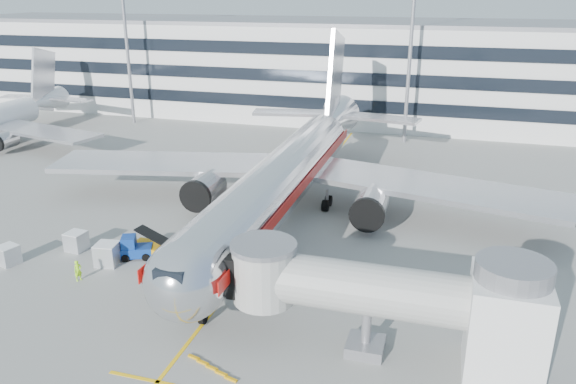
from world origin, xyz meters
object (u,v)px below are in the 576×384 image
(belt_loader, at_px, (157,249))
(cargo_container_front, at_px, (107,254))
(main_jet, at_px, (289,171))
(baggage_tug, at_px, (134,248))
(cargo_container_left, at_px, (8,255))
(ramp_worker, at_px, (78,271))
(cargo_container_right, at_px, (76,241))

(belt_loader, height_order, cargo_container_front, belt_loader)
(main_jet, distance_m, cargo_container_front, 18.06)
(cargo_container_front, bearing_deg, baggage_tug, 49.31)
(cargo_container_left, xyz_separation_m, ramp_worker, (6.92, -0.74, 0.04))
(main_jet, distance_m, cargo_container_right, 19.64)
(main_jet, bearing_deg, baggage_tug, -126.25)
(main_jet, xyz_separation_m, belt_loader, (-7.61, -11.86, -3.59))
(belt_loader, distance_m, cargo_container_right, 7.02)
(baggage_tug, height_order, ramp_worker, baggage_tug)
(cargo_container_left, distance_m, cargo_container_right, 5.10)
(main_jet, xyz_separation_m, cargo_container_front, (-10.63, -14.21, -3.35))
(belt_loader, relative_size, baggage_tug, 1.71)
(cargo_container_left, bearing_deg, main_jet, 42.05)
(baggage_tug, relative_size, cargo_container_front, 1.51)
(baggage_tug, xyz_separation_m, cargo_container_left, (-8.89, -3.75, -0.04))
(cargo_container_left, xyz_separation_m, cargo_container_front, (7.51, 2.15, 0.12))
(baggage_tug, height_order, cargo_container_left, baggage_tug)
(main_jet, distance_m, belt_loader, 14.54)
(cargo_container_front, height_order, ramp_worker, cargo_container_front)
(belt_loader, height_order, ramp_worker, belt_loader)
(baggage_tug, distance_m, ramp_worker, 4.91)
(belt_loader, relative_size, cargo_container_right, 3.03)
(cargo_container_left, relative_size, cargo_container_right, 1.10)
(cargo_container_left, bearing_deg, ramp_worker, -6.14)
(baggage_tug, bearing_deg, cargo_container_front, -130.69)
(ramp_worker, bearing_deg, cargo_container_front, 16.17)
(cargo_container_front, xyz_separation_m, ramp_worker, (-0.59, -2.89, -0.08))
(main_jet, bearing_deg, belt_loader, -122.66)
(cargo_container_front, relative_size, ramp_worker, 1.17)
(cargo_container_right, bearing_deg, cargo_container_left, -134.29)
(cargo_container_right, bearing_deg, ramp_worker, -52.65)
(belt_loader, xyz_separation_m, ramp_worker, (-3.61, -5.24, 0.16))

